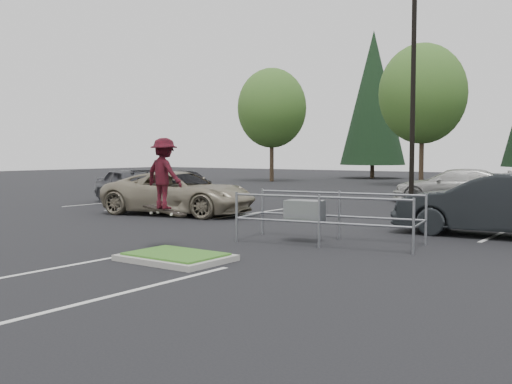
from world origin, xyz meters
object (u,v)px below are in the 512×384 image
Objects in this scene: conif_a at (373,98)px; cart_corral at (310,211)px; decid_a at (272,111)px; car_l_tan at (178,193)px; car_l_grey at (131,186)px; skateboarder at (164,174)px; car_far_silver at (455,186)px; light_pole at (413,90)px; decid_b at (423,97)px; car_l_black at (179,189)px; car_r_charc at (494,205)px.

cart_corral is at bearing -67.45° from conif_a.
decid_a is at bearing -111.91° from conif_a.
car_l_grey is (-5.00, 2.24, 0.01)m from car_l_tan.
conif_a is at bearing 1.31° from car_l_tan.
skateboarder is 0.34× the size of car_far_silver.
decid_b is (-6.51, 18.53, 1.48)m from light_pole.
car_l_black is 1.02× the size of car_far_silver.
car_l_tan is at bearing -144.46° from light_pole.
skateboarder is at bearing -80.78° from decid_b.
car_l_tan is 1.07× the size of car_far_silver.
car_far_silver reaches higher than cart_corral.
decid_a is 33.85m from skateboarder.
light_pole is at bearing -14.41° from car_far_silver.
cart_corral is 1.01× the size of car_l_grey.
car_l_grey is at bearing -72.61° from decid_a.
light_pole reaches higher than car_far_silver.
car_r_charc is (10.51, -22.78, -5.19)m from decid_b.
decid_b is 5.31× the size of skateboarder.
conif_a is 41.49m from skateboarder.
conif_a is at bearing 68.09° from decid_a.
decid_b is at bearing 109.35° from light_pole.
car_l_tan is at bearing -91.19° from decid_b.
decid_a is 1.71× the size of car_r_charc.
skateboarder is at bearing -44.00° from car_r_charc.
car_l_black is (-6.80, 7.77, -0.99)m from skateboarder.
car_l_tan is 1.22× the size of car_l_grey.
cart_corral is (0.48, -8.09, -3.76)m from light_pole.
car_far_silver is at bearing -161.69° from car_r_charc.
cart_corral is 8.10m from car_l_tan.
conif_a is 2.39× the size of car_l_black.
decid_b reaches higher than cart_corral.
decid_b is at bearing -159.49° from car_r_charc.
conif_a reaches higher than car_far_silver.
skateboarder is (-2.18, -3.01, 0.98)m from cart_corral.
cart_corral is 10.17m from car_l_black.
decid_b is at bearing 94.59° from cart_corral.
car_far_silver is (-0.74, 14.09, -0.03)m from cart_corral.
conif_a is 2.50× the size of car_r_charc.
light_pole is 12.87m from car_l_grey.
decid_b is at bearing 2.27° from car_l_grey.
car_l_black is at bearing -44.63° from skateboarder.
car_l_grey is at bearing -85.35° from conif_a.
light_pole is 19.70m from decid_b.
car_l_grey is at bearing 146.74° from cart_corral.
car_r_charc is at bearing 37.39° from cart_corral.
car_l_black is 12.53m from car_r_charc.
decid_a reaches higher than skateboarder.
car_r_charc reaches higher than car_far_silver.
car_l_black is (-8.50, -3.33, -3.77)m from light_pole.
car_far_silver is at bearing -33.40° from decid_a.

